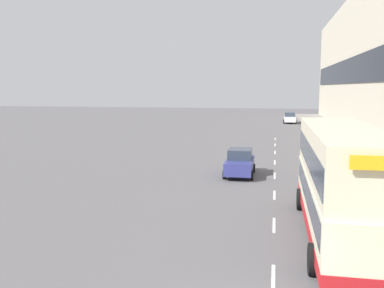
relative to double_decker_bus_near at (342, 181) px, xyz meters
The scene contains 13 objects.
pavement 31.43m from the double_decker_bus_near, 82.62° to the left, with size 5.00×93.00×0.14m.
terrace_facade 32.75m from the double_decker_bus_near, 75.55° to the left, with size 3.10×93.00×17.47m.
lane_mark_1 5.22m from the double_decker_bus_near, 121.82° to the right, with size 0.12×2.00×0.01m.
lane_mark_2 3.57m from the double_decker_bus_near, 154.26° to the left, with size 0.12×2.00×0.01m.
lane_mark_3 7.21m from the double_decker_bus_near, 111.22° to the left, with size 0.12×2.00×0.01m.
lane_mark_4 12.04m from the double_decker_bus_near, 102.09° to the left, with size 0.12×2.00×0.01m.
lane_mark_5 17.07m from the double_decker_bus_near, 98.41° to the left, with size 0.12×2.00×0.01m.
lane_mark_6 22.18m from the double_decker_bus_near, 96.44° to the left, with size 0.12×2.00×0.01m.
lane_mark_7 27.31m from the double_decker_bus_near, 95.22° to the left, with size 0.12×2.00×0.01m.
lane_mark_8 32.46m from the double_decker_bus_near, 94.38° to the left, with size 0.12×2.00×0.01m.
double_decker_bus_near is the anchor object (origin of this frame).
car_0 54.38m from the double_decker_bus_near, 90.22° to the left, with size 2.00×4.46×1.78m.
car_1 12.26m from the double_decker_bus_near, 112.99° to the left, with size 1.91×4.04×1.76m.
Camera 1 is at (-0.07, -9.24, 5.80)m, focal length 40.00 mm.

